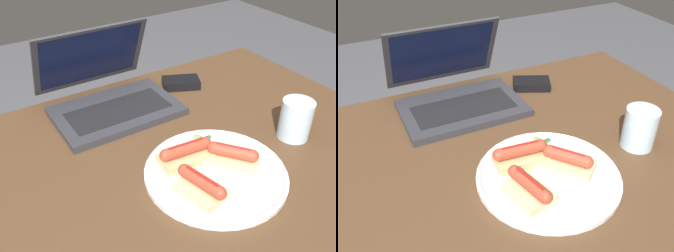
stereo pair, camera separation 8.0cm
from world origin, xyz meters
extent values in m
cube|color=#4C331E|center=(0.00, 0.00, 0.75)|extent=(1.29, 0.81, 0.04)
cylinder|color=#4C331E|center=(0.56, 0.32, 0.37)|extent=(0.05, 0.05, 0.74)
cube|color=#2D2D33|center=(0.07, 0.25, 0.78)|extent=(0.31, 0.20, 0.02)
cube|color=black|center=(0.07, 0.23, 0.79)|extent=(0.25, 0.11, 0.00)
cube|color=#2D2D33|center=(0.07, 0.39, 0.88)|extent=(0.31, 0.08, 0.18)
cube|color=#0C1433|center=(0.07, 0.38, 0.88)|extent=(0.28, 0.07, 0.16)
cylinder|color=silver|center=(0.13, -0.07, 0.78)|extent=(0.29, 0.29, 0.01)
torus|color=silver|center=(0.13, -0.07, 0.78)|extent=(0.29, 0.29, 0.01)
cube|color=#D6B784|center=(0.18, -0.07, 0.79)|extent=(0.12, 0.13, 0.01)
cylinder|color=#9E3D28|center=(0.18, -0.07, 0.81)|extent=(0.07, 0.08, 0.03)
sphere|color=#9E3D28|center=(0.20, -0.10, 0.81)|extent=(0.03, 0.03, 0.03)
sphere|color=#9E3D28|center=(0.15, -0.04, 0.81)|extent=(0.03, 0.03, 0.03)
cylinder|color=red|center=(0.18, -0.07, 0.82)|extent=(0.05, 0.06, 0.01)
cube|color=#D6B784|center=(0.07, -0.11, 0.79)|extent=(0.08, 0.10, 0.02)
cylinder|color=#9E3D28|center=(0.07, -0.11, 0.81)|extent=(0.04, 0.09, 0.03)
sphere|color=#9E3D28|center=(0.08, -0.15, 0.81)|extent=(0.03, 0.03, 0.03)
sphere|color=#9E3D28|center=(0.06, -0.07, 0.81)|extent=(0.03, 0.03, 0.03)
cylinder|color=red|center=(0.07, -0.11, 0.83)|extent=(0.02, 0.07, 0.01)
cube|color=tan|center=(0.10, -0.01, 0.79)|extent=(0.11, 0.07, 0.02)
cylinder|color=#9E3D28|center=(0.10, -0.01, 0.81)|extent=(0.09, 0.03, 0.03)
sphere|color=#9E3D28|center=(0.15, -0.02, 0.81)|extent=(0.03, 0.03, 0.03)
sphere|color=#9E3D28|center=(0.05, -0.01, 0.81)|extent=(0.03, 0.03, 0.03)
cylinder|color=red|center=(0.10, -0.01, 0.83)|extent=(0.08, 0.01, 0.01)
ellipsoid|color=#4C8E3D|center=(0.17, 0.02, 0.79)|extent=(0.02, 0.02, 0.01)
ellipsoid|color=#709E4C|center=(0.17, 0.03, 0.79)|extent=(0.02, 0.03, 0.01)
ellipsoid|color=#2D662D|center=(0.19, 0.02, 0.79)|extent=(0.02, 0.02, 0.01)
ellipsoid|color=#709E4C|center=(0.18, -0.02, 0.79)|extent=(0.03, 0.03, 0.01)
ellipsoid|color=#387A33|center=(0.16, 0.01, 0.79)|extent=(0.03, 0.02, 0.01)
cylinder|color=silver|center=(0.37, -0.06, 0.82)|extent=(0.07, 0.07, 0.09)
cube|color=black|center=(0.29, 0.28, 0.78)|extent=(0.12, 0.10, 0.02)
camera|label=1|loc=(-0.26, -0.51, 1.28)|focal=40.00mm
camera|label=2|loc=(-0.19, -0.55, 1.28)|focal=40.00mm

